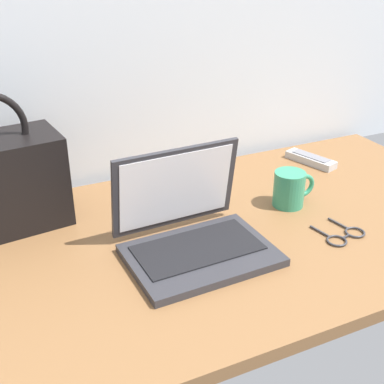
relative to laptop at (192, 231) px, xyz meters
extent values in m
cube|color=brown|center=(0.04, 0.04, -0.06)|extent=(1.60, 0.76, 0.03)
cube|color=#2D2D33|center=(0.00, -0.04, -0.04)|extent=(0.32, 0.23, 0.02)
cube|color=black|center=(0.00, -0.03, -0.03)|extent=(0.27, 0.15, 0.00)
cube|color=#2D2D33|center=(0.00, 0.08, 0.07)|extent=(0.30, 0.05, 0.20)
cube|color=white|center=(0.00, 0.08, 0.07)|extent=(0.27, 0.04, 0.17)
cylinder|color=#338C66|center=(0.31, 0.08, 0.00)|extent=(0.08, 0.08, 0.09)
torus|color=#338C66|center=(0.36, 0.08, 0.00)|extent=(0.06, 0.01, 0.06)
cube|color=#B7B7B7|center=(0.53, 0.28, -0.04)|extent=(0.09, 0.17, 0.02)
cube|color=slate|center=(0.53, 0.28, -0.02)|extent=(0.07, 0.12, 0.00)
torus|color=#333338|center=(0.31, -0.12, -0.04)|extent=(0.05, 0.05, 0.01)
torus|color=#333338|center=(0.37, -0.10, -0.04)|extent=(0.05, 0.05, 0.01)
cube|color=#333338|center=(0.34, -0.11, -0.04)|extent=(0.02, 0.01, 0.00)
cube|color=#333338|center=(0.30, -0.07, -0.04)|extent=(0.01, 0.06, 0.00)
cube|color=#333338|center=(0.36, -0.05, -0.04)|extent=(0.01, 0.06, 0.00)
camera|label=1|loc=(-0.41, -0.87, 0.58)|focal=47.97mm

